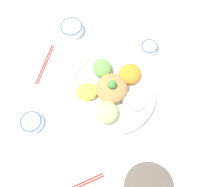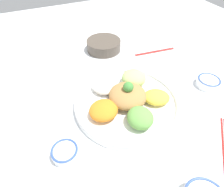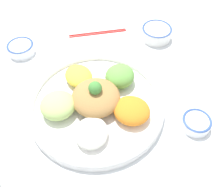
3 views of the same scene
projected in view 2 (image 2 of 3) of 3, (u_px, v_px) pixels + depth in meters
name	position (u px, v px, depth m)	size (l,w,h in m)	color
ground_plane	(119.00, 106.00, 0.74)	(2.40, 2.40, 0.00)	white
salad_platter	(127.00, 100.00, 0.72)	(0.41, 0.41, 0.11)	white
rice_bowl_blue	(208.00, 82.00, 0.81)	(0.09, 0.09, 0.04)	white
sauce_bowl_dark	(65.00, 152.00, 0.58)	(0.08, 0.08, 0.03)	white
side_serving_bowl	(104.00, 45.00, 1.01)	(0.18, 0.18, 0.06)	#51473D
chopsticks_pair_near	(155.00, 51.00, 1.02)	(0.23, 0.04, 0.01)	red
serving_spoon_main	(32.00, 88.00, 0.81)	(0.12, 0.09, 0.01)	white
serving_spoon_extra	(19.00, 164.00, 0.56)	(0.04, 0.12, 0.01)	white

